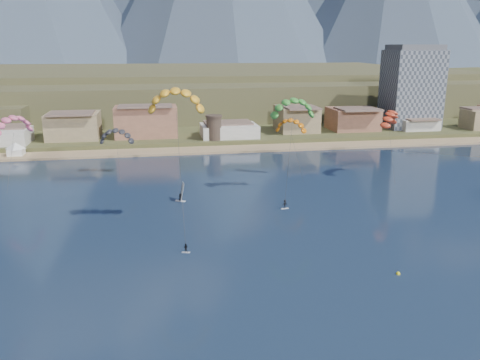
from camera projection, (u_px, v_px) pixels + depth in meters
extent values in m
plane|color=black|center=(283.00, 323.00, 61.69)|extent=(2400.00, 2400.00, 0.00)
cube|color=tan|center=(202.00, 150.00, 162.33)|extent=(2200.00, 12.00, 0.90)
cube|color=brown|center=(166.00, 74.00, 593.74)|extent=(2200.00, 900.00, 4.00)
cube|color=brown|center=(253.00, 90.00, 274.74)|extent=(320.00, 150.00, 15.00)
cube|color=brown|center=(112.00, 84.00, 299.24)|extent=(380.00, 170.00, 18.00)
cube|color=#2E3D4D|center=(160.00, 32.00, 901.63)|extent=(2000.00, 200.00, 110.00)
cube|color=gray|center=(411.00, 89.00, 192.71)|extent=(20.00, 16.00, 30.00)
cube|color=#59595E|center=(415.00, 47.00, 188.46)|extent=(18.00, 14.40, 2.00)
cylinder|color=#47382D|center=(214.00, 128.00, 169.23)|extent=(5.20, 5.20, 8.00)
cylinder|color=#47382D|center=(214.00, 116.00, 168.08)|extent=(5.82, 5.82, 0.60)
cube|color=white|center=(16.00, 152.00, 152.45)|extent=(4.50, 4.50, 2.00)
pyramid|color=white|center=(15.00, 142.00, 151.65)|extent=(6.40, 6.40, 2.00)
cube|color=silver|center=(186.00, 252.00, 82.62)|extent=(1.43, 0.76, 0.09)
imported|color=black|center=(186.00, 248.00, 82.40)|extent=(0.90, 0.78, 1.57)
cylinder|color=#262626|center=(181.00, 177.00, 85.39)|extent=(0.05, 0.05, 24.52)
cube|color=silver|center=(285.00, 208.00, 104.84)|extent=(1.66, 0.63, 0.11)
imported|color=black|center=(285.00, 204.00, 104.58)|extent=(1.27, 0.80, 1.87)
cylinder|color=#262626|center=(289.00, 159.00, 107.94)|extent=(0.05, 0.05, 20.64)
cylinder|color=#262626|center=(13.00, 162.00, 117.06)|extent=(0.04, 0.04, 15.18)
cylinder|color=#262626|center=(117.00, 161.00, 128.49)|extent=(0.04, 0.04, 11.47)
cylinder|color=#262626|center=(294.00, 157.00, 126.30)|extent=(0.04, 0.04, 13.98)
cylinder|color=#262626|center=(394.00, 154.00, 124.01)|extent=(0.04, 0.04, 15.75)
cube|color=silver|center=(180.00, 201.00, 109.86)|extent=(2.39, 1.81, 0.12)
imported|color=black|center=(180.00, 197.00, 109.62)|extent=(0.99, 0.90, 1.71)
cube|color=white|center=(182.00, 192.00, 109.36)|extent=(2.11, 2.68, 4.07)
sphere|color=yellow|center=(398.00, 274.00, 74.76)|extent=(0.64, 0.64, 0.64)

